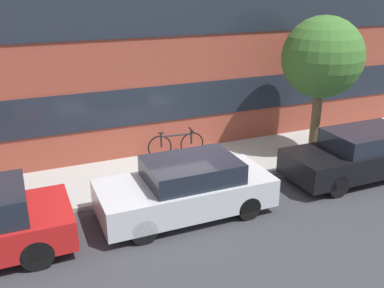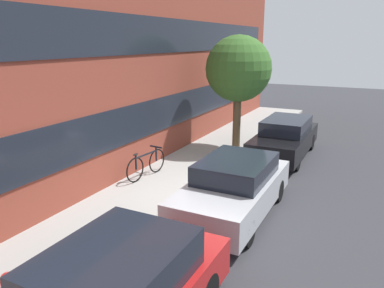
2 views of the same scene
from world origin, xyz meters
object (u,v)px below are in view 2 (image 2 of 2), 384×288
(bicycle, at_px, (146,164))
(street_tree, at_px, (238,69))
(parked_car_silver, at_px, (234,187))
(parked_car_black, at_px, (285,138))

(bicycle, bearing_deg, street_tree, -12.30)
(parked_car_silver, xyz_separation_m, parked_car_black, (5.20, 0.00, 0.01))
(parked_car_silver, height_order, bicycle, parked_car_silver)
(parked_car_silver, xyz_separation_m, street_tree, (4.96, 1.75, 2.38))
(parked_car_silver, bearing_deg, street_tree, -160.57)
(parked_car_black, bearing_deg, parked_car_silver, 0.00)
(parked_car_black, height_order, bicycle, parked_car_black)
(parked_car_black, distance_m, street_tree, 2.95)
(street_tree, bearing_deg, parked_car_silver, -160.57)
(bicycle, xyz_separation_m, street_tree, (4.04, -1.34, 2.52))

